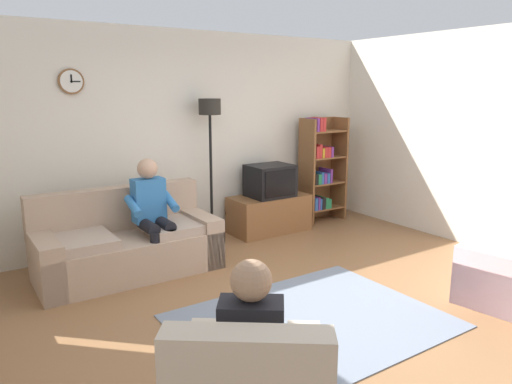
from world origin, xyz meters
TOP-DOWN VIEW (x-y plane):
  - ground_plane at (0.00, 0.00)m, footprint 12.00×12.00m
  - back_wall_assembly at (-0.00, 2.66)m, footprint 6.20×0.17m
  - right_wall at (2.86, 0.00)m, footprint 0.12×5.80m
  - couch at (-1.17, 1.83)m, footprint 1.90×0.88m
  - tv_stand at (1.01, 2.25)m, footprint 1.10×0.56m
  - tv at (1.01, 2.23)m, footprint 0.60×0.49m
  - bookshelf at (1.99, 2.32)m, footprint 0.68×0.36m
  - floor_lamp at (0.15, 2.35)m, footprint 0.28×0.28m
  - area_rug at (-0.23, -0.17)m, footprint 2.20×1.70m
  - person_on_couch at (-0.90, 1.72)m, footprint 0.51×0.54m
  - person_in_left_armchair at (-1.44, -1.08)m, footprint 0.62×0.64m

SIDE VIEW (x-z plane):
  - ground_plane at x=0.00m, z-range 0.00..0.00m
  - area_rug at x=-0.23m, z-range 0.00..0.01m
  - tv_stand at x=1.01m, z-range 0.00..0.51m
  - couch at x=-1.17m, z-range -0.14..0.76m
  - person_in_left_armchair at x=-1.44m, z-range 0.04..1.16m
  - person_on_couch at x=-0.90m, z-range 0.08..1.32m
  - tv at x=1.01m, z-range 0.51..0.95m
  - bookshelf at x=1.99m, z-range 0.01..1.57m
  - right_wall at x=2.86m, z-range 0.00..2.70m
  - back_wall_assembly at x=0.00m, z-range 0.00..2.70m
  - floor_lamp at x=0.15m, z-range 0.53..2.38m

